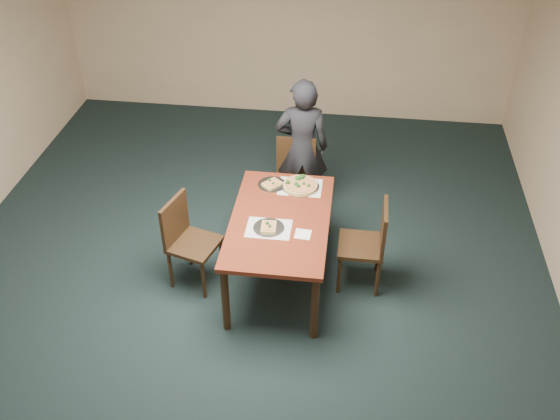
# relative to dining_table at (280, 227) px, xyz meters

# --- Properties ---
(ground) EXTENTS (8.00, 8.00, 0.00)m
(ground) POSITION_rel_dining_table_xyz_m (-0.35, -0.51, -0.66)
(ground) COLOR black
(ground) RESTS_ON ground
(room_shell) EXTENTS (8.00, 8.00, 8.00)m
(room_shell) POSITION_rel_dining_table_xyz_m (-0.35, -0.51, 1.08)
(room_shell) COLOR #CBAE8D
(room_shell) RESTS_ON ground
(dining_table) EXTENTS (0.90, 1.50, 0.75)m
(dining_table) POSITION_rel_dining_table_xyz_m (0.00, 0.00, 0.00)
(dining_table) COLOR #581E11
(dining_table) RESTS_ON ground
(chair_far) EXTENTS (0.43, 0.43, 0.91)m
(chair_far) POSITION_rel_dining_table_xyz_m (0.02, 1.08, -0.14)
(chair_far) COLOR black
(chair_far) RESTS_ON ground
(chair_left) EXTENTS (0.52, 0.52, 0.91)m
(chair_left) POSITION_rel_dining_table_xyz_m (-0.87, -0.09, -0.14)
(chair_left) COLOR black
(chair_left) RESTS_ON ground
(chair_right) EXTENTS (0.42, 0.42, 0.91)m
(chair_right) POSITION_rel_dining_table_xyz_m (0.83, 0.07, -0.14)
(chair_right) COLOR black
(chair_right) RESTS_ON ground
(diner) EXTENTS (0.60, 0.43, 1.56)m
(diner) POSITION_rel_dining_table_xyz_m (0.08, 1.22, 0.12)
(diner) COLOR black
(diner) RESTS_ON ground
(placemat_main) EXTENTS (0.42, 0.32, 0.00)m
(placemat_main) POSITION_rel_dining_table_xyz_m (0.13, 0.53, 0.09)
(placemat_main) COLOR white
(placemat_main) RESTS_ON dining_table
(placemat_near) EXTENTS (0.40, 0.30, 0.00)m
(placemat_near) POSITION_rel_dining_table_xyz_m (-0.08, -0.15, 0.09)
(placemat_near) COLOR white
(placemat_near) RESTS_ON dining_table
(pizza_pan) EXTENTS (0.37, 0.37, 0.07)m
(pizza_pan) POSITION_rel_dining_table_xyz_m (0.13, 0.53, 0.12)
(pizza_pan) COLOR silver
(pizza_pan) RESTS_ON dining_table
(slice_plate_near) EXTENTS (0.28, 0.28, 0.06)m
(slice_plate_near) POSITION_rel_dining_table_xyz_m (-0.08, -0.15, 0.11)
(slice_plate_near) COLOR silver
(slice_plate_near) RESTS_ON dining_table
(slice_plate_far) EXTENTS (0.28, 0.28, 0.05)m
(slice_plate_far) POSITION_rel_dining_table_xyz_m (-0.15, 0.53, 0.10)
(slice_plate_far) COLOR silver
(slice_plate_far) RESTS_ON dining_table
(napkin) EXTENTS (0.15, 0.15, 0.01)m
(napkin) POSITION_rel_dining_table_xyz_m (0.23, -0.20, 0.09)
(napkin) COLOR white
(napkin) RESTS_ON dining_table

